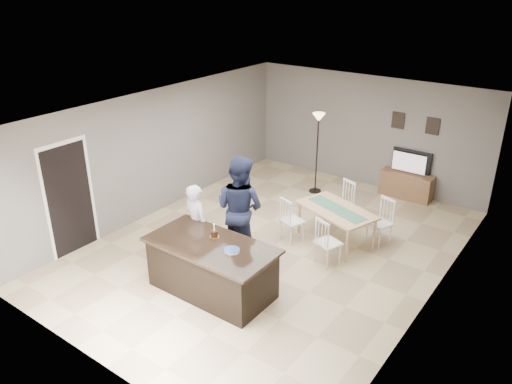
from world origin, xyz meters
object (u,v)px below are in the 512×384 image
Objects in this scene: woman at (196,224)px; man at (240,208)px; tv_console at (406,185)px; plate_stack at (232,250)px; birthday_cake at (214,234)px; floor_lamp at (318,132)px; television at (410,162)px; kitchen_island at (212,267)px; dining_table at (336,215)px.

woman is 0.77× the size of man.
tv_console is 5.64m from plate_stack.
floor_lamp is at bearing 97.52° from birthday_cake.
plate_stack is at bearing 82.13° from television.
man reaches higher than woman.
man reaches higher than kitchen_island.
tv_console is 0.60× the size of man.
man reaches higher than floor_lamp.
birthday_cake is at bearing 99.75° from man.
birthday_cake is at bearing 165.86° from woman.
man is 1.02× the size of floor_lamp.
kitchen_island is at bearing -63.33° from birthday_cake.
woman is (-0.82, 0.55, 0.31)m from kitchen_island.
birthday_cake is 0.97× the size of plate_stack.
tv_console is at bearing 90.00° from television.
kitchen_island is 1.40× the size of woman.
man is at bearing -118.59° from woman.
man is 7.95× the size of plate_stack.
kitchen_island is 0.56m from birthday_cake.
birthday_cake is at bearing 116.67° from kitchen_island.
tv_console is 4.71m from man.
kitchen_island is at bearing -102.16° from tv_console.
woman is 0.79× the size of floor_lamp.
tv_console is (1.20, 5.57, -0.15)m from kitchen_island.
man reaches higher than television.
man is at bearing 102.32° from birthday_cake.
dining_table is at bearing -96.74° from tv_console.
plate_stack is at bearing -97.97° from tv_console.
dining_table is at bearing -51.04° from floor_lamp.
woman is at bearing 146.23° from kitchen_island.
tv_console is 4.93× the size of birthday_cake.
floor_lamp is (-0.58, 4.39, 0.55)m from birthday_cake.
tv_console is at bearing 76.30° from birthday_cake.
television is 4.73m from man.
television is (0.00, 0.07, 0.56)m from tv_console.
television is 2.98m from dining_table.
birthday_cake reaches higher than dining_table.
woman is 1.36m from plate_stack.
television is (1.20, 5.64, 0.41)m from kitchen_island.
floor_lamp reaches higher than tv_console.
woman is 4.12m from floor_lamp.
kitchen_island is at bearing -88.46° from dining_table.
kitchen_island is 5.70m from tv_console.
tv_console is at bearing 102.52° from dining_table.
woman is (-2.02, -5.02, 0.47)m from tv_console.
television is 5.68m from plate_stack.
kitchen_island is 5.78m from television.
dining_table is (0.44, 2.68, -0.33)m from plate_stack.
tv_console is at bearing -100.80° from woman.
woman reaches higher than tv_console.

